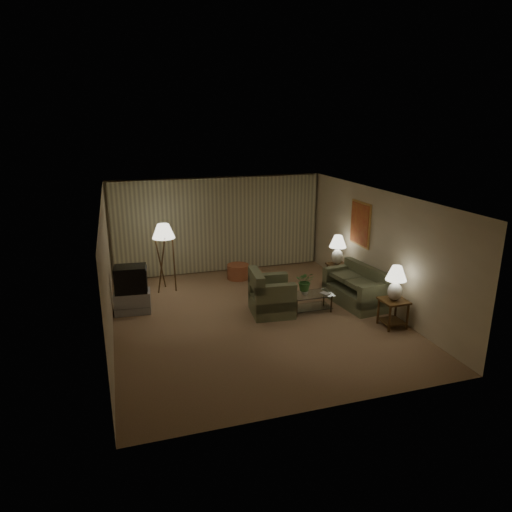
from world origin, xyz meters
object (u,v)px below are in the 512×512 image
(armchair, at_px, (272,296))
(ottoman, at_px, (238,272))
(coffee_table, at_px, (311,300))
(crt_tv, at_px, (131,279))
(floor_lamp, at_px, (165,256))
(side_table_near, at_px, (393,308))
(table_lamp_far, at_px, (338,247))
(vase, at_px, (305,292))
(side_table_far, at_px, (336,271))
(sofa, at_px, (355,289))
(tv_cabinet, at_px, (133,302))
(table_lamp_near, at_px, (396,280))

(armchair, relative_size, ottoman, 1.89)
(armchair, distance_m, coffee_table, 0.91)
(coffee_table, distance_m, ottoman, 2.83)
(armchair, xyz_separation_m, coffee_table, (0.89, -0.16, -0.12))
(crt_tv, xyz_separation_m, floor_lamp, (0.89, 1.17, 0.11))
(armchair, relative_size, crt_tv, 1.53)
(crt_tv, bearing_deg, armchair, -13.02)
(side_table_near, bearing_deg, crt_tv, 155.26)
(armchair, xyz_separation_m, ottoman, (-0.11, 2.49, -0.20))
(side_table_near, relative_size, table_lamp_far, 0.79)
(crt_tv, distance_m, floor_lamp, 1.47)
(ottoman, bearing_deg, vase, -72.23)
(armchair, height_order, coffee_table, armchair)
(side_table_far, bearing_deg, armchair, -151.73)
(armchair, distance_m, crt_tv, 3.17)
(side_table_far, relative_size, table_lamp_far, 0.79)
(side_table_near, bearing_deg, floor_lamp, 140.40)
(side_table_far, distance_m, crt_tv, 5.22)
(sofa, distance_m, side_table_near, 1.36)
(tv_cabinet, bearing_deg, crt_tv, 0.00)
(armchair, relative_size, floor_lamp, 0.65)
(coffee_table, xyz_separation_m, vase, (-0.15, -0.00, 0.22))
(side_table_far, xyz_separation_m, vase, (-1.47, -1.35, 0.10))
(armchair, xyz_separation_m, side_table_far, (2.21, 1.19, -0.00))
(table_lamp_near, height_order, ottoman, table_lamp_near)
(sofa, distance_m, table_lamp_far, 1.44)
(table_lamp_far, height_order, vase, table_lamp_far)
(armchair, bearing_deg, table_lamp_near, -116.88)
(ottoman, bearing_deg, armchair, -87.39)
(sofa, bearing_deg, coffee_table, -91.70)
(armchair, distance_m, side_table_far, 2.51)
(floor_lamp, distance_m, ottoman, 2.14)
(crt_tv, distance_m, vase, 3.91)
(table_lamp_near, xyz_separation_m, vase, (-1.47, 1.25, -0.55))
(side_table_far, bearing_deg, tv_cabinet, -177.75)
(sofa, bearing_deg, vase, -92.25)
(side_table_far, bearing_deg, side_table_near, -90.00)
(armchair, distance_m, vase, 0.76)
(side_table_near, xyz_separation_m, tv_cabinet, (-5.20, 2.40, -0.16))
(ottoman, distance_m, vase, 2.80)
(side_table_near, distance_m, table_lamp_near, 0.63)
(ottoman, xyz_separation_m, vase, (0.85, -2.65, 0.29))
(tv_cabinet, bearing_deg, vase, -11.90)
(side_table_far, bearing_deg, sofa, -96.84)
(side_table_near, distance_m, side_table_far, 2.60)
(table_lamp_near, distance_m, tv_cabinet, 5.78)
(tv_cabinet, xyz_separation_m, crt_tv, (0.00, 0.00, 0.55))
(armchair, height_order, table_lamp_near, table_lamp_near)
(table_lamp_near, distance_m, coffee_table, 1.97)
(coffee_table, bearing_deg, floor_lamp, 142.22)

